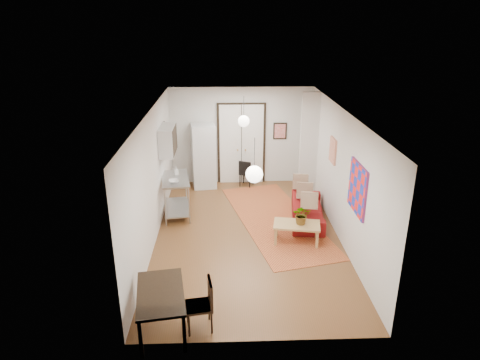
{
  "coord_description": "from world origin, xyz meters",
  "views": [
    {
      "loc": [
        -0.5,
        -8.86,
        4.78
      ],
      "look_at": [
        -0.16,
        0.35,
        1.25
      ],
      "focal_mm": 32.0,
      "sensor_mm": 36.0,
      "label": 1
    }
  ],
  "objects_px": {
    "coffee_table": "(297,226)",
    "dining_chair_near": "(199,298)",
    "fridge": "(204,156)",
    "kitchen_counter": "(176,191)",
    "dining_table": "(161,296)",
    "sofa": "(308,209)",
    "dining_chair_far": "(199,298)",
    "black_side_chair": "(247,170)"
  },
  "relations": [
    {
      "from": "coffee_table",
      "to": "dining_table",
      "type": "height_order",
      "value": "dining_table"
    },
    {
      "from": "kitchen_counter",
      "to": "dining_chair_near",
      "type": "bearing_deg",
      "value": -87.36
    },
    {
      "from": "coffee_table",
      "to": "black_side_chair",
      "type": "relative_size",
      "value": 1.37
    },
    {
      "from": "sofa",
      "to": "dining_chair_near",
      "type": "xyz_separation_m",
      "value": [
        -2.5,
        -3.83,
        0.22
      ]
    },
    {
      "from": "kitchen_counter",
      "to": "fridge",
      "type": "relative_size",
      "value": 0.73
    },
    {
      "from": "coffee_table",
      "to": "kitchen_counter",
      "type": "bearing_deg",
      "value": 151.28
    },
    {
      "from": "fridge",
      "to": "dining_chair_far",
      "type": "height_order",
      "value": "fridge"
    },
    {
      "from": "coffee_table",
      "to": "sofa",
      "type": "bearing_deg",
      "value": 67.88
    },
    {
      "from": "dining_chair_near",
      "to": "black_side_chair",
      "type": "distance_m",
      "value": 6.38
    },
    {
      "from": "kitchen_counter",
      "to": "dining_chair_far",
      "type": "distance_m",
      "value": 4.33
    },
    {
      "from": "kitchen_counter",
      "to": "dining_table",
      "type": "relative_size",
      "value": 1.01
    },
    {
      "from": "sofa",
      "to": "dining_table",
      "type": "xyz_separation_m",
      "value": [
        -3.1,
        -3.92,
        0.35
      ]
    },
    {
      "from": "fridge",
      "to": "dining_table",
      "type": "distance_m",
      "value": 6.32
    },
    {
      "from": "fridge",
      "to": "dining_table",
      "type": "bearing_deg",
      "value": -101.9
    },
    {
      "from": "dining_chair_far",
      "to": "fridge",
      "type": "bearing_deg",
      "value": 172.77
    },
    {
      "from": "coffee_table",
      "to": "fridge",
      "type": "bearing_deg",
      "value": 122.16
    },
    {
      "from": "dining_table",
      "to": "black_side_chair",
      "type": "xyz_separation_m",
      "value": [
        1.7,
        6.37,
        -0.16
      ]
    },
    {
      "from": "sofa",
      "to": "fridge",
      "type": "distance_m",
      "value": 3.64
    },
    {
      "from": "dining_table",
      "to": "dining_chair_near",
      "type": "xyz_separation_m",
      "value": [
        0.6,
        0.09,
        -0.12
      ]
    },
    {
      "from": "kitchen_counter",
      "to": "dining_chair_far",
      "type": "height_order",
      "value": "kitchen_counter"
    },
    {
      "from": "dining_table",
      "to": "black_side_chair",
      "type": "relative_size",
      "value": 1.7
    },
    {
      "from": "kitchen_counter",
      "to": "black_side_chair",
      "type": "distance_m",
      "value": 2.79
    },
    {
      "from": "kitchen_counter",
      "to": "dining_chair_far",
      "type": "bearing_deg",
      "value": -87.36
    },
    {
      "from": "coffee_table",
      "to": "black_side_chair",
      "type": "height_order",
      "value": "black_side_chair"
    },
    {
      "from": "black_side_chair",
      "to": "sofa",
      "type": "bearing_deg",
      "value": 143.01
    },
    {
      "from": "coffee_table",
      "to": "kitchen_counter",
      "type": "height_order",
      "value": "kitchen_counter"
    },
    {
      "from": "kitchen_counter",
      "to": "dining_chair_near",
      "type": "height_order",
      "value": "kitchen_counter"
    },
    {
      "from": "kitchen_counter",
      "to": "coffee_table",
      "type": "bearing_deg",
      "value": -36.72
    },
    {
      "from": "dining_table",
      "to": "fridge",
      "type": "bearing_deg",
      "value": 86.1
    },
    {
      "from": "dining_table",
      "to": "sofa",
      "type": "bearing_deg",
      "value": 51.68
    },
    {
      "from": "black_side_chair",
      "to": "dining_chair_near",
      "type": "bearing_deg",
      "value": 103.41
    },
    {
      "from": "fridge",
      "to": "dining_chair_near",
      "type": "bearing_deg",
      "value": -96.43
    },
    {
      "from": "dining_chair_far",
      "to": "black_side_chair",
      "type": "xyz_separation_m",
      "value": [
        1.1,
        6.29,
        -0.04
      ]
    },
    {
      "from": "coffee_table",
      "to": "dining_chair_far",
      "type": "bearing_deg",
      "value": -127.03
    },
    {
      "from": "sofa",
      "to": "dining_chair_near",
      "type": "relative_size",
      "value": 2.21
    },
    {
      "from": "fridge",
      "to": "dining_chair_near",
      "type": "distance_m",
      "value": 6.23
    },
    {
      "from": "coffee_table",
      "to": "dining_chair_near",
      "type": "relative_size",
      "value": 1.26
    },
    {
      "from": "coffee_table",
      "to": "dining_table",
      "type": "bearing_deg",
      "value": -133.41
    },
    {
      "from": "coffee_table",
      "to": "fridge",
      "type": "xyz_separation_m",
      "value": [
        -2.21,
        3.51,
        0.55
      ]
    },
    {
      "from": "sofa",
      "to": "kitchen_counter",
      "type": "xyz_separation_m",
      "value": [
        -3.3,
        0.42,
        0.38
      ]
    },
    {
      "from": "black_side_chair",
      "to": "dining_chair_far",
      "type": "bearing_deg",
      "value": 103.41
    },
    {
      "from": "dining_table",
      "to": "dining_chair_far",
      "type": "distance_m",
      "value": 0.62
    }
  ]
}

